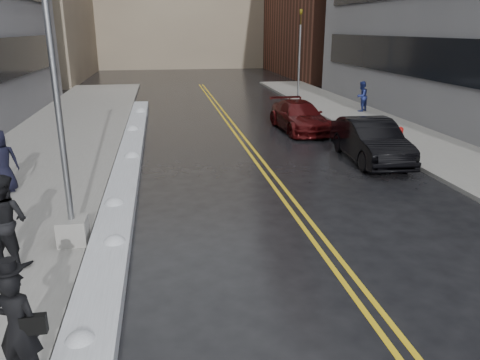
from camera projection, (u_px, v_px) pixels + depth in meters
name	position (u px, v px, depth m)	size (l,w,h in m)	color
ground	(226.00, 280.00, 9.61)	(160.00, 160.00, 0.00)	black
sidewalk_west	(43.00, 160.00, 18.07)	(5.50, 50.00, 0.15)	gray
sidewalk_east	(420.00, 144.00, 20.54)	(4.00, 50.00, 0.15)	gray
lane_line_left	(249.00, 153.00, 19.36)	(0.12, 50.00, 0.01)	gold
lane_line_right	(256.00, 153.00, 19.41)	(0.12, 50.00, 0.01)	gold
snow_ridge	(127.00, 168.00, 16.68)	(0.90, 30.00, 0.34)	silver
lamppost	(62.00, 143.00, 10.19)	(0.65, 0.65, 7.62)	gray
fire_hydrant	(400.00, 134.00, 20.23)	(0.26, 0.26, 0.73)	maroon
traffic_signal	(300.00, 51.00, 32.40)	(0.16, 0.20, 6.00)	gray
pedestrian_fedora	(19.00, 328.00, 6.38)	(0.64, 0.42, 1.75)	black
pedestrian_b	(5.00, 220.00, 9.65)	(0.97, 0.75, 1.99)	black
pedestrian_c	(1.00, 161.00, 14.03)	(0.94, 0.61, 1.93)	black
pedestrian_east	(361.00, 96.00, 27.95)	(0.86, 0.67, 1.78)	navy
car_black	(371.00, 141.00, 17.96)	(1.71, 4.91, 1.62)	black
car_maroon	(299.00, 116.00, 23.35)	(2.03, 5.00, 1.45)	#3D090A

